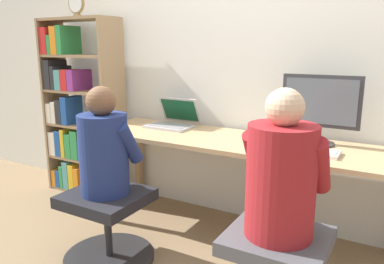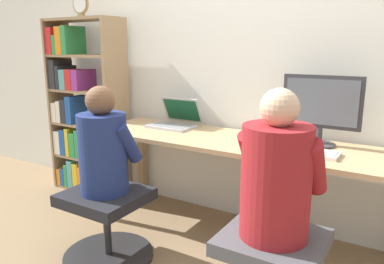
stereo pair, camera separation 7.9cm
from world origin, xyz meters
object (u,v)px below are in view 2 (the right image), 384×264
object	(u,v)px
office_chair_right	(107,223)
desk_clock	(81,4)
person_at_monitor	(276,175)
keyboard	(303,151)
desktop_monitor	(321,109)
bookshelf	(79,111)
person_at_laptop	(103,147)
laptop	(175,121)

from	to	relation	value
office_chair_right	desk_clock	distance (m)	1.84
person_at_monitor	keyboard	bearing A→B (deg)	93.12
desktop_monitor	office_chair_right	bearing A→B (deg)	-142.81
keyboard	person_at_monitor	size ratio (longest dim) A/B	0.57
bookshelf	person_at_laptop	bearing A→B (deg)	-35.92
desk_clock	bookshelf	bearing A→B (deg)	159.32
desktop_monitor	laptop	size ratio (longest dim) A/B	1.40
laptop	keyboard	bearing A→B (deg)	-12.15
laptop	keyboard	world-z (taller)	laptop
desk_clock	person_at_monitor	bearing A→B (deg)	-19.52
person_at_laptop	desk_clock	world-z (taller)	desk_clock
office_chair_right	bookshelf	bearing A→B (deg)	143.90
desk_clock	keyboard	bearing A→B (deg)	-4.00
desk_clock	person_at_laptop	bearing A→B (deg)	-38.50
desk_clock	desktop_monitor	bearing A→B (deg)	2.84
person_at_laptop	keyboard	bearing A→B (deg)	28.91
desktop_monitor	desk_clock	bearing A→B (deg)	-177.16
person_at_monitor	desk_clock	distance (m)	2.28
laptop	bookshelf	bearing A→B (deg)	-178.56
laptop	office_chair_right	world-z (taller)	laptop
keyboard	desk_clock	xyz separation A→B (m)	(-1.94, 0.14, 0.94)
person_at_monitor	person_at_laptop	world-z (taller)	person_at_monitor
keyboard	person_at_laptop	xyz separation A→B (m)	(-1.05, -0.58, 0.01)
laptop	desk_clock	bearing A→B (deg)	-173.71
laptop	desk_clock	size ratio (longest dim) A/B	1.84
bookshelf	laptop	bearing A→B (deg)	1.44
laptop	bookshelf	xyz separation A→B (m)	(-1.05, -0.03, -0.01)
person_at_laptop	desktop_monitor	bearing A→B (deg)	37.02
keyboard	bookshelf	distance (m)	2.14
office_chair_right	bookshelf	distance (m)	1.43
person_at_monitor	bookshelf	world-z (taller)	bookshelf
bookshelf	desk_clock	world-z (taller)	desk_clock
office_chair_right	laptop	bearing A→B (deg)	92.11
office_chair_right	person_at_monitor	xyz separation A→B (m)	(1.08, 0.02, 0.52)
keyboard	desk_clock	distance (m)	2.16
bookshelf	desk_clock	xyz separation A→B (m)	(0.18, -0.07, 0.92)
office_chair_right	person_at_laptop	size ratio (longest dim) A/B	0.87
office_chair_right	person_at_monitor	bearing A→B (deg)	1.01
laptop	person_at_laptop	bearing A→B (deg)	-87.88
person_at_laptop	bookshelf	bearing A→B (deg)	144.08
desktop_monitor	keyboard	world-z (taller)	desktop_monitor
desk_clock	laptop	bearing A→B (deg)	6.29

